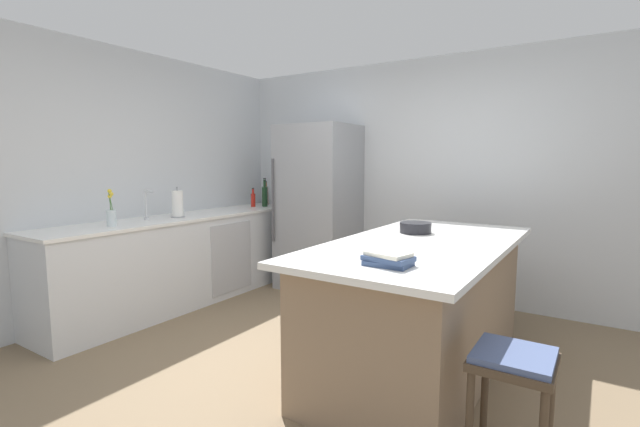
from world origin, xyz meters
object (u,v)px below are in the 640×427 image
bar_stool (513,375)px  vinegar_bottle (266,195)px  kitchen_island (421,306)px  hot_sauce_bottle (253,199)px  wine_bottle (265,196)px  mixing_bowl (415,228)px  flower_vase (111,215)px  paper_towel_roll (178,204)px  gin_bottle (265,195)px  sink_faucet (147,204)px  cookbook_stack (388,259)px  refrigerator (318,208)px

bar_stool → vinegar_bottle: (-3.44, 2.35, 0.54)m
kitchen_island → hot_sauce_bottle: 2.99m
wine_bottle → mixing_bowl: bearing=-22.7°
mixing_bowl → wine_bottle: bearing=157.3°
flower_vase → wine_bottle: 2.06m
mixing_bowl → flower_vase: bearing=-156.2°
paper_towel_roll → gin_bottle: size_ratio=0.88×
vinegar_bottle → gin_bottle: size_ratio=0.88×
bar_stool → gin_bottle: gin_bottle is taller
sink_faucet → gin_bottle: bearing=88.6°
sink_faucet → vinegar_bottle: (-0.00, 1.80, -0.03)m
vinegar_bottle → cookbook_stack: bearing=-39.5°
vinegar_bottle → wine_bottle: size_ratio=0.92×
vinegar_bottle → wine_bottle: wine_bottle is taller
kitchen_island → mixing_bowl: size_ratio=9.15×
paper_towel_roll → sink_faucet: bearing=-108.7°
kitchen_island → gin_bottle: (-2.65, 1.44, 0.59)m
bar_stool → gin_bottle: bearing=146.3°
bar_stool → wine_bottle: bearing=146.9°
kitchen_island → wine_bottle: wine_bottle is taller
sink_faucet → hot_sauce_bottle: sink_faucet is taller
refrigerator → hot_sauce_bottle: refrigerator is taller
bar_stool → paper_towel_roll: size_ratio=2.01×
flower_vase → paper_towel_roll: 0.73m
sink_faucet → paper_towel_roll: (0.10, 0.29, -0.02)m
paper_towel_roll → cookbook_stack: paper_towel_roll is taller
kitchen_island → refrigerator: (-1.77, 1.36, 0.48)m
paper_towel_roll → cookbook_stack: 2.81m
cookbook_stack → hot_sauce_bottle: bearing=143.9°
vinegar_bottle → paper_towel_roll: bearing=-86.3°
flower_vase → mixing_bowl: flower_vase is taller
flower_vase → mixing_bowl: bearing=23.8°
kitchen_island → mixing_bowl: mixing_bowl is taller
vinegar_bottle → gin_bottle: (0.04, -0.08, 0.02)m
flower_vase → hot_sauce_bottle: size_ratio=1.39×
flower_vase → vinegar_bottle: size_ratio=1.06×
gin_bottle → hot_sauce_bottle: 0.21m
vinegar_bottle → hot_sauce_bottle: (0.03, -0.29, -0.03)m
vinegar_bottle → wine_bottle: bearing=-54.4°
mixing_bowl → gin_bottle: bearing=155.9°
vinegar_bottle → cookbook_stack: size_ratio=1.16×
mixing_bowl → hot_sauce_bottle: bearing=160.2°
hot_sauce_bottle → cookbook_stack: hot_sauce_bottle is taller
vinegar_bottle → flower_vase: bearing=-87.0°
flower_vase → vinegar_bottle: bearing=93.0°
kitchen_island → hot_sauce_bottle: size_ratio=9.48×
sink_faucet → gin_bottle: size_ratio=0.85×
kitchen_island → refrigerator: refrigerator is taller
bar_stool → flower_vase: (-3.33, 0.10, 0.52)m
sink_faucet → wine_bottle: wine_bottle is taller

